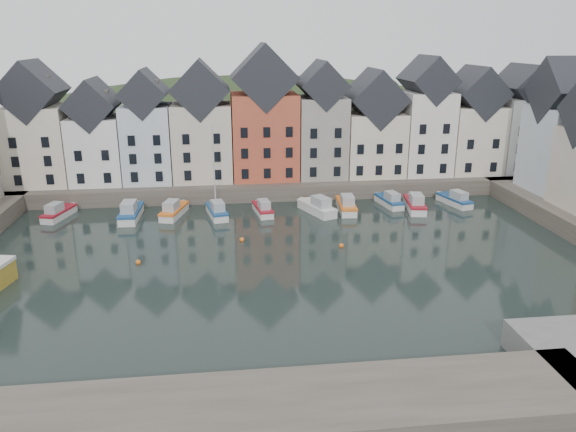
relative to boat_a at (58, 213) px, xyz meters
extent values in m
plane|color=black|center=(25.20, -18.43, -0.64)|extent=(260.00, 260.00, 0.00)
cube|color=#4D433B|center=(25.20, 11.57, 0.36)|extent=(90.00, 16.00, 2.00)
cube|color=#4D433B|center=(15.20, -40.43, 0.36)|extent=(50.00, 6.00, 2.00)
ellipsoid|color=#26341A|center=(25.20, 37.57, -18.64)|extent=(153.60, 70.40, 64.00)
sphere|color=black|center=(11.26, 32.50, 8.06)|extent=(5.77, 5.77, 5.77)
sphere|color=black|center=(50.06, 42.31, 7.47)|extent=(5.27, 5.27, 5.27)
sphere|color=black|center=(57.02, 35.76, 7.24)|extent=(5.07, 5.07, 5.07)
sphere|color=black|center=(39.47, 36.76, 7.17)|extent=(5.01, 5.01, 5.01)
sphere|color=black|center=(-12.47, 38.17, 5.93)|extent=(3.94, 3.94, 3.94)
sphere|color=black|center=(53.52, 41.82, 7.41)|extent=(5.21, 5.21, 5.21)
sphere|color=black|center=(27.19, 40.21, 7.68)|extent=(5.45, 5.45, 5.45)
sphere|color=black|center=(63.00, 29.88, 6.56)|extent=(4.49, 4.49, 4.49)
cube|color=#F0E2C9|center=(-3.97, 9.57, 6.39)|extent=(7.67, 8.00, 10.07)
cube|color=black|center=(-3.97, 9.57, 13.33)|extent=(7.67, 8.16, 7.67)
cube|color=white|center=(3.29, 9.57, 5.66)|extent=(6.56, 8.00, 8.61)
cube|color=black|center=(3.29, 9.57, 11.59)|extent=(6.56, 8.16, 6.56)
cube|color=silver|center=(9.83, 9.57, 6.36)|extent=(6.20, 8.00, 10.02)
cube|color=black|center=(9.83, 9.57, 12.91)|extent=(6.20, 8.16, 6.20)
cube|color=beige|center=(16.93, 9.57, 6.40)|extent=(7.70, 8.00, 10.08)
cube|color=black|center=(16.93, 9.57, 13.34)|extent=(7.70, 8.16, 7.70)
cube|color=#C35237|center=(25.27, 9.57, 7.00)|extent=(8.69, 8.00, 11.28)
cube|color=black|center=(25.27, 9.57, 14.79)|extent=(8.69, 8.16, 8.69)
cube|color=#99958B|center=(32.97, 9.57, 6.75)|extent=(6.43, 8.00, 10.78)
cube|color=black|center=(32.97, 9.57, 13.73)|extent=(6.43, 8.16, 6.43)
cube|color=beige|center=(40.28, 9.57, 5.63)|extent=(7.88, 8.00, 8.56)
cube|color=black|center=(40.28, 9.57, 11.86)|extent=(7.88, 8.16, 7.88)
cube|color=white|center=(47.62, 9.57, 6.99)|extent=(6.50, 8.00, 11.27)
cube|color=black|center=(47.62, 9.57, 14.24)|extent=(6.50, 8.16, 6.50)
cube|color=#F0E2C9|center=(54.63, 9.57, 6.02)|extent=(7.23, 8.00, 9.32)
cube|color=black|center=(54.63, 9.57, 12.47)|extent=(7.23, 8.16, 7.23)
cube|color=white|center=(61.48, 9.57, 6.52)|extent=(6.18, 8.00, 10.32)
cube|color=black|center=(61.48, 9.57, 13.20)|extent=(6.18, 8.16, 6.18)
cube|color=silver|center=(61.20, -2.17, 6.55)|extent=(7.47, 8.00, 10.38)
cube|color=black|center=(61.20, -2.17, 13.72)|extent=(7.62, 8.00, 8.00)
sphere|color=orange|center=(21.20, -10.43, -0.49)|extent=(0.50, 0.50, 0.50)
sphere|color=orange|center=(31.20, -13.43, -0.49)|extent=(0.50, 0.50, 0.50)
sphere|color=orange|center=(11.20, -15.43, -0.49)|extent=(0.50, 0.50, 0.50)
cube|color=silver|center=(0.05, 0.17, -0.32)|extent=(3.06, 5.77, 1.01)
cube|color=maroon|center=(0.05, 0.17, 0.23)|extent=(3.17, 5.90, 0.23)
cube|color=#A1A6A9|center=(-0.17, -0.63, 0.78)|extent=(1.83, 2.47, 1.10)
cube|color=silver|center=(8.57, -1.15, -0.26)|extent=(2.16, 6.57, 1.19)
cube|color=navy|center=(8.57, -1.15, 0.39)|extent=(2.27, 6.70, 0.27)
cube|color=#A1A6A9|center=(8.54, -2.12, 1.04)|extent=(1.60, 2.65, 1.30)
cube|color=silver|center=(13.54, -0.74, -0.30)|extent=(3.22, 6.14, 1.08)
cube|color=orange|center=(13.54, -0.74, 0.29)|extent=(3.35, 6.28, 0.25)
cube|color=#A1A6A9|center=(13.31, -1.59, 0.88)|extent=(1.93, 2.63, 1.18)
cube|color=silver|center=(18.58, -1.42, -0.31)|extent=(2.73, 5.93, 1.05)
cube|color=navy|center=(18.58, -1.42, 0.26)|extent=(2.85, 6.06, 0.24)
cube|color=#A1A6A9|center=(18.74, -2.27, 0.83)|extent=(1.73, 2.49, 1.14)
cylinder|color=silver|center=(18.48, -0.86, 5.07)|extent=(0.13, 0.13, 10.48)
cube|color=silver|center=(24.11, -1.11, -0.34)|extent=(2.27, 5.40, 0.96)
cube|color=maroon|center=(24.11, -1.11, 0.19)|extent=(2.37, 5.52, 0.22)
cube|color=#A1A6A9|center=(24.22, -1.89, 0.71)|extent=(1.50, 2.24, 1.05)
cube|color=silver|center=(30.67, -1.62, -0.28)|extent=(4.06, 6.50, 1.15)
cube|color=silver|center=(30.67, -1.62, 0.35)|extent=(4.20, 6.66, 0.26)
cube|color=#A1A6A9|center=(31.01, -2.49, 0.97)|extent=(2.28, 2.86, 1.25)
cube|color=silver|center=(34.41, -1.17, -0.29)|extent=(2.35, 6.27, 1.13)
cube|color=orange|center=(34.41, -1.17, 0.33)|extent=(2.47, 6.40, 0.26)
cube|color=#A1A6A9|center=(34.33, -2.09, 0.94)|extent=(1.63, 2.57, 1.23)
cube|color=silver|center=(40.28, 0.39, -0.33)|extent=(2.50, 5.63, 1.00)
cube|color=navy|center=(40.28, 0.39, 0.22)|extent=(2.61, 5.75, 0.23)
cube|color=#A1A6A9|center=(40.42, -0.41, 0.76)|extent=(1.61, 2.35, 1.09)
cube|color=silver|center=(42.95, -1.70, -0.28)|extent=(2.86, 6.45, 1.14)
cube|color=maroon|center=(42.95, -1.70, 0.34)|extent=(2.98, 6.58, 0.26)
cube|color=#A1A6A9|center=(42.80, -2.62, 0.96)|extent=(1.84, 2.69, 1.24)
cube|color=silver|center=(48.68, -0.24, -0.32)|extent=(2.97, 5.76, 1.01)
cube|color=navy|center=(48.68, -0.24, 0.23)|extent=(3.09, 5.89, 0.23)
cube|color=#A1A6A9|center=(48.88, -1.05, 0.78)|extent=(1.80, 2.46, 1.10)
camera|label=1|loc=(19.35, -65.87, 19.86)|focal=35.00mm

